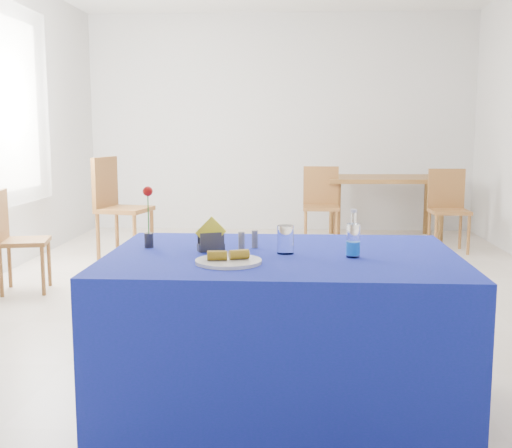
{
  "coord_description": "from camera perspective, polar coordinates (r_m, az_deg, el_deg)",
  "views": [
    {
      "loc": [
        0.18,
        -4.97,
        1.33
      ],
      "look_at": [
        0.02,
        -2.24,
        0.92
      ],
      "focal_mm": 45.0,
      "sensor_mm": 36.0,
      "label": 1
    }
  ],
  "objects": [
    {
      "name": "chair_bg_right",
      "position": [
        7.31,
        16.68,
        1.73
      ],
      "size": [
        0.4,
        0.4,
        0.89
      ],
      "rotation": [
        0.0,
        0.0,
        0.0
      ],
      "color": "brown",
      "rests_on": "floor"
    },
    {
      "name": "chair_win_a",
      "position": [
        5.57,
        -20.7,
        -0.8
      ],
      "size": [
        0.45,
        0.45,
        0.84
      ],
      "rotation": [
        0.0,
        0.0,
        1.79
      ],
      "color": "brown",
      "rests_on": "floor"
    },
    {
      "name": "banana_pieces",
      "position": [
        2.73,
        -2.47,
        -2.76
      ],
      "size": [
        0.18,
        0.09,
        0.04
      ],
      "color": "gold",
      "rests_on": "plate"
    },
    {
      "name": "floor",
      "position": [
        5.14,
        1.24,
        -6.5
      ],
      "size": [
        7.0,
        7.0,
        0.0
      ],
      "primitive_type": "plane",
      "color": "beige",
      "rests_on": "ground"
    },
    {
      "name": "salt_shaker",
      "position": [
        3.03,
        -1.3,
        -1.5
      ],
      "size": [
        0.03,
        0.03,
        0.08
      ],
      "primitive_type": "cylinder",
      "color": "slate",
      "rests_on": "blue_table"
    },
    {
      "name": "pepper_shaker",
      "position": [
        3.07,
        -0.11,
        -1.35
      ],
      "size": [
        0.03,
        0.03,
        0.08
      ],
      "primitive_type": "cylinder",
      "color": "slate",
      "rests_on": "blue_table"
    },
    {
      "name": "napkin_holder",
      "position": [
        3.0,
        -4.03,
        -1.49
      ],
      "size": [
        0.15,
        0.1,
        0.16
      ],
      "color": "#3A3A3F",
      "rests_on": "blue_table"
    },
    {
      "name": "drinking_glass",
      "position": [
        2.93,
        2.63,
        -1.39
      ],
      "size": [
        0.08,
        0.08,
        0.13
      ],
      "primitive_type": "cylinder",
      "color": "white",
      "rests_on": "blue_table"
    },
    {
      "name": "window_pane",
      "position": [
        6.35,
        -21.65,
        9.89
      ],
      "size": [
        0.04,
        1.5,
        1.6
      ],
      "primitive_type": "cube",
      "color": "white",
      "rests_on": "room_shell"
    },
    {
      "name": "water_bottle",
      "position": [
        2.88,
        8.63,
        -1.53
      ],
      "size": [
        0.06,
        0.06,
        0.21
      ],
      "color": "white",
      "rests_on": "blue_table"
    },
    {
      "name": "plate",
      "position": [
        2.73,
        -2.46,
        -3.34
      ],
      "size": [
        0.28,
        0.28,
        0.01
      ],
      "primitive_type": "cylinder",
      "color": "white",
      "rests_on": "blue_table"
    },
    {
      "name": "oak_table",
      "position": [
        7.92,
        11.37,
        3.59
      ],
      "size": [
        1.46,
        0.98,
        0.76
      ],
      "color": "brown",
      "rests_on": "floor"
    },
    {
      "name": "curtain",
      "position": [
        6.32,
        -21.07,
        9.93
      ],
      "size": [
        0.04,
        1.75,
        1.85
      ],
      "primitive_type": "cube",
      "color": "white",
      "rests_on": "room_shell"
    },
    {
      "name": "chair_win_b",
      "position": [
        6.65,
        -12.34,
        2.03
      ],
      "size": [
        0.55,
        0.55,
        1.05
      ],
      "rotation": [
        0.0,
        0.0,
        1.36
      ],
      "color": "brown",
      "rests_on": "floor"
    },
    {
      "name": "chair_bg_left",
      "position": [
        7.35,
        5.79,
        2.11
      ],
      "size": [
        0.41,
        0.41,
        0.9
      ],
      "rotation": [
        0.0,
        0.0,
        -0.01
      ],
      "color": "brown",
      "rests_on": "floor"
    },
    {
      "name": "room_shell",
      "position": [
        4.99,
        1.31,
        13.31
      ],
      "size": [
        7.0,
        7.0,
        7.0
      ],
      "color": "silver",
      "rests_on": "ground"
    },
    {
      "name": "rose_vase",
      "position": [
        3.11,
        -9.55,
        0.5
      ],
      "size": [
        0.05,
        0.05,
        0.3
      ],
      "color": "#242428",
      "rests_on": "blue_table"
    },
    {
      "name": "blue_table",
      "position": [
        3.04,
        2.3,
        -9.67
      ],
      "size": [
        1.6,
        1.1,
        0.76
      ],
      "color": "#102495",
      "rests_on": "floor"
    }
  ]
}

